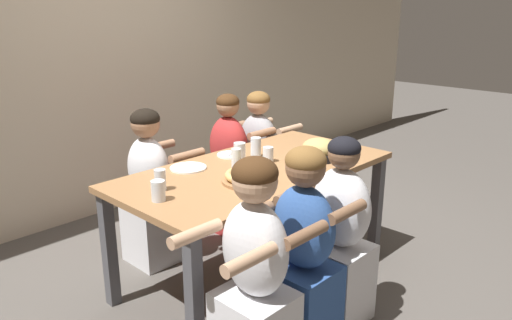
# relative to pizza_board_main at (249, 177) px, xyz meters

# --- Properties ---
(ground_plane) EXTENTS (18.00, 18.00, 0.00)m
(ground_plane) POSITION_rel_pizza_board_main_xyz_m (0.23, 0.16, -0.81)
(ground_plane) COLOR #514C47
(ground_plane) RESTS_ON ground
(restaurant_back_panel) EXTENTS (10.00, 0.06, 3.20)m
(restaurant_back_panel) POSITION_rel_pizza_board_main_xyz_m (0.23, 1.94, 0.79)
(restaurant_back_panel) COLOR beige
(restaurant_back_panel) RESTS_ON ground
(dining_table) EXTENTS (1.85, 0.92, 0.78)m
(dining_table) POSITION_rel_pizza_board_main_xyz_m (0.23, 0.16, -0.12)
(dining_table) COLOR #996B42
(dining_table) RESTS_ON ground
(pizza_board_main) EXTENTS (0.33, 0.33, 0.06)m
(pizza_board_main) POSITION_rel_pizza_board_main_xyz_m (0.00, 0.00, 0.00)
(pizza_board_main) COLOR #996B42
(pizza_board_main) RESTS_ON dining_table
(skillet_bowl) EXTENTS (0.38, 0.27, 0.14)m
(skillet_bowl) POSITION_rel_pizza_board_main_xyz_m (0.66, -0.01, 0.03)
(skillet_bowl) COLOR black
(skillet_bowl) RESTS_ON dining_table
(empty_plate_a) EXTENTS (0.19, 0.19, 0.02)m
(empty_plate_a) POSITION_rel_pizza_board_main_xyz_m (0.30, 0.47, -0.03)
(empty_plate_a) COLOR white
(empty_plate_a) RESTS_ON dining_table
(empty_plate_b) EXTENTS (0.23, 0.23, 0.02)m
(empty_plate_b) POSITION_rel_pizza_board_main_xyz_m (-0.09, 0.46, -0.03)
(empty_plate_b) COLOR white
(empty_plate_b) RESTS_ON dining_table
(drinking_glass_a) EXTENTS (0.06, 0.06, 0.14)m
(drinking_glass_a) POSITION_rel_pizza_board_main_xyz_m (0.10, 0.22, 0.03)
(drinking_glass_a) COLOR silver
(drinking_glass_a) RESTS_ON dining_table
(drinking_glass_b) EXTENTS (0.08, 0.08, 0.11)m
(drinking_glass_b) POSITION_rel_pizza_board_main_xyz_m (-0.55, 0.14, 0.02)
(drinking_glass_b) COLOR silver
(drinking_glass_b) RESTS_ON dining_table
(drinking_glass_c) EXTENTS (0.07, 0.07, 0.12)m
(drinking_glass_c) POSITION_rel_pizza_board_main_xyz_m (-0.44, 0.27, 0.02)
(drinking_glass_c) COLOR silver
(drinking_glass_c) RESTS_ON dining_table
(drinking_glass_d) EXTENTS (0.07, 0.07, 0.10)m
(drinking_glass_d) POSITION_rel_pizza_board_main_xyz_m (0.37, 0.19, 0.01)
(drinking_glass_d) COLOR silver
(drinking_glass_d) RESTS_ON dining_table
(drinking_glass_e) EXTENTS (0.07, 0.07, 0.14)m
(drinking_glass_e) POSITION_rel_pizza_board_main_xyz_m (0.39, 0.32, 0.03)
(drinking_glass_e) COLOR silver
(drinking_glass_e) RESTS_ON dining_table
(drinking_glass_f) EXTENTS (0.07, 0.07, 0.10)m
(drinking_glass_f) POSITION_rel_pizza_board_main_xyz_m (0.36, -0.16, 0.01)
(drinking_glass_f) COLOR silver
(drinking_glass_f) RESTS_ON dining_table
(drinking_glass_g) EXTENTS (0.07, 0.07, 0.13)m
(drinking_glass_g) POSITION_rel_pizza_board_main_xyz_m (-0.20, -0.21, 0.02)
(drinking_glass_g) COLOR silver
(drinking_glass_g) RESTS_ON dining_table
(drinking_glass_h) EXTENTS (0.08, 0.08, 0.13)m
(drinking_glass_h) POSITION_rel_pizza_board_main_xyz_m (0.24, 0.33, 0.03)
(drinking_glass_h) COLOR silver
(drinking_glass_h) RESTS_ON dining_table
(diner_far_midleft) EXTENTS (0.51, 0.40, 1.12)m
(diner_far_midleft) POSITION_rel_pizza_board_main_xyz_m (-0.13, 0.84, -0.29)
(diner_far_midleft) COLOR silver
(diner_far_midleft) RESTS_ON ground
(diner_far_right) EXTENTS (0.51, 0.40, 1.10)m
(diner_far_right) POSITION_rel_pizza_board_main_xyz_m (0.97, 0.84, -0.30)
(diner_far_right) COLOR #99999E
(diner_far_right) RESTS_ON ground
(diner_near_midleft) EXTENTS (0.51, 0.40, 1.12)m
(diner_near_midleft) POSITION_rel_pizza_board_main_xyz_m (-0.14, -0.52, -0.29)
(diner_near_midleft) COLOR #2D5193
(diner_near_midleft) RESTS_ON ground
(diner_near_center) EXTENTS (0.51, 0.40, 1.11)m
(diner_near_center) POSITION_rel_pizza_board_main_xyz_m (0.20, -0.52, -0.31)
(diner_near_center) COLOR silver
(diner_near_center) RESTS_ON ground
(diner_far_midright) EXTENTS (0.51, 0.40, 1.13)m
(diner_far_midright) POSITION_rel_pizza_board_main_xyz_m (0.63, 0.84, -0.30)
(diner_far_midright) COLOR #B22D2D
(diner_far_midright) RESTS_ON ground
(diner_near_left) EXTENTS (0.51, 0.40, 1.15)m
(diner_near_left) POSITION_rel_pizza_board_main_xyz_m (-0.50, -0.52, -0.27)
(diner_near_left) COLOR silver
(diner_near_left) RESTS_ON ground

